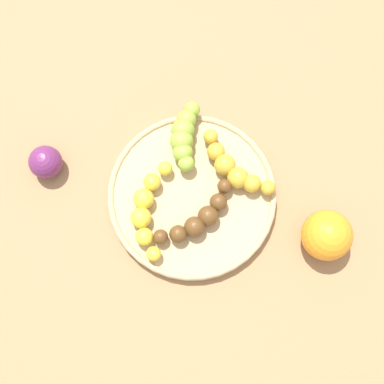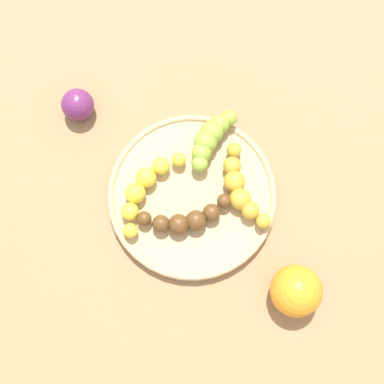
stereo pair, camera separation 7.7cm
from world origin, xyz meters
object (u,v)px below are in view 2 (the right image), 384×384
at_px(banana_green, 210,138).
at_px(orange_fruit, 296,291).
at_px(banana_spotted, 241,188).
at_px(plum_purple, 78,105).
at_px(banana_overripe, 186,219).
at_px(fruit_bowl, 192,196).
at_px(banana_yellow, 145,188).

distance_m(banana_green, orange_fruit, 0.26).
xyz_separation_m(banana_spotted, plum_purple, (-0.27, 0.10, -0.01)).
distance_m(banana_overripe, plum_purple, 0.25).
relative_size(fruit_bowl, plum_purple, 5.03).
distance_m(fruit_bowl, banana_spotted, 0.08).
height_order(banana_yellow, plum_purple, plum_purple).
xyz_separation_m(orange_fruit, plum_purple, (-0.37, 0.24, -0.01)).
height_order(banana_green, plum_purple, banana_green).
relative_size(fruit_bowl, orange_fruit, 3.44).
distance_m(banana_yellow, orange_fruit, 0.27).
xyz_separation_m(banana_yellow, plum_purple, (-0.13, 0.12, -0.01)).
xyz_separation_m(banana_green, plum_purple, (-0.22, 0.03, -0.01)).
xyz_separation_m(banana_green, orange_fruit, (0.15, -0.21, 0.00)).
distance_m(fruit_bowl, plum_purple, 0.23).
distance_m(banana_yellow, plum_purple, 0.18).
bearing_deg(plum_purple, banana_overripe, -38.89).
bearing_deg(banana_spotted, banana_overripe, 9.35).
distance_m(banana_spotted, banana_green, 0.09).
height_order(banana_green, orange_fruit, orange_fruit).
bearing_deg(fruit_bowl, orange_fruit, -36.29).
bearing_deg(banana_overripe, fruit_bowl, 155.78).
xyz_separation_m(fruit_bowl, banana_overripe, (-0.00, -0.04, 0.02)).
bearing_deg(banana_overripe, orange_fruit, 43.58).
height_order(fruit_bowl, banana_green, banana_green).
bearing_deg(plum_purple, banana_yellow, -43.34).
relative_size(fruit_bowl, banana_spotted, 2.06).
relative_size(banana_spotted, orange_fruit, 1.67).
height_order(banana_spotted, banana_green, banana_green).
height_order(banana_spotted, orange_fruit, orange_fruit).
xyz_separation_m(fruit_bowl, banana_spotted, (0.07, 0.02, 0.02)).
relative_size(banana_spotted, plum_purple, 2.44).
distance_m(banana_overripe, banana_green, 0.13).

